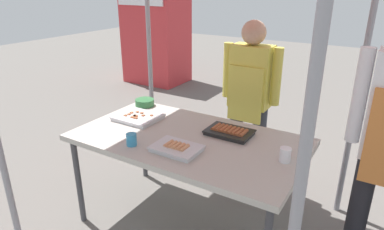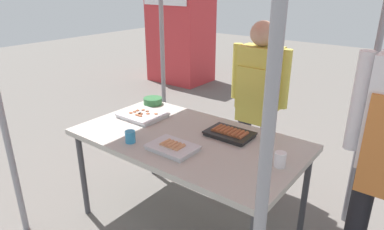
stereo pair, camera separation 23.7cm
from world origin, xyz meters
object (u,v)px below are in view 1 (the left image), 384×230
Objects in this scene: condiment_bowl at (145,103)px; drink_cup_by_wok at (132,140)px; stall_table at (188,144)px; drink_cup_near_edge at (285,155)px; vendor_woman at (250,93)px; neighbor_stall_right at (156,28)px; tray_meat_skewers at (138,117)px; tray_pork_links at (229,132)px; tray_grilled_sausages at (176,148)px.

condiment_bowl is 0.78m from drink_cup_by_wok.
drink_cup_by_wok reaches higher than stall_table.
stall_table is at bearing -27.67° from condiment_bowl.
drink_cup_near_edge is at bearing -14.08° from condiment_bowl.
drink_cup_near_edge is 0.99m from vendor_woman.
neighbor_stall_right reaches higher than drink_cup_near_edge.
drink_cup_near_edge is (1.20, -0.06, 0.03)m from tray_meat_skewers.
stall_table is at bearing -178.91° from drink_cup_near_edge.
stall_table is at bearing 82.14° from vendor_woman.
tray_pork_links is 4.20m from neighbor_stall_right.
vendor_woman is (-0.57, 0.81, 0.07)m from drink_cup_near_edge.
tray_meat_skewers is 0.23× the size of vendor_woman.
neighbor_stall_right reaches higher than condiment_bowl.
condiment_bowl is at bearing 122.49° from drink_cup_by_wok.
vendor_woman is at bearing 30.91° from condiment_bowl.
tray_pork_links is (0.74, 0.12, 0.00)m from tray_meat_skewers.
neighbor_stall_right reaches higher than tray_pork_links.
stall_table is 0.30m from tray_pork_links.
tray_meat_skewers is (-0.51, 0.07, 0.07)m from stall_table.
stall_table is at bearing -49.91° from neighbor_stall_right.
condiment_bowl is 0.92m from vendor_woman.
drink_cup_by_wok reaches higher than tray_pork_links.
condiment_bowl is (-0.90, 0.16, 0.01)m from tray_pork_links.
drink_cup_near_edge is at bearing 1.09° from stall_table.
stall_table is 0.81× the size of neighbor_stall_right.
neighbor_stall_right is at bearing 136.63° from drink_cup_near_edge.
tray_grilled_sausages and tray_pork_links have the same top height.
drink_cup_by_wok is (-0.30, -0.09, 0.02)m from tray_grilled_sausages.
condiment_bowl reaches higher than stall_table.
condiment_bowl is (-0.72, 0.57, 0.01)m from tray_grilled_sausages.
stall_table is 0.52m from tray_meat_skewers.
drink_cup_by_wok is (-0.94, -0.32, -0.00)m from drink_cup_near_edge.
tray_meat_skewers is (-0.56, 0.29, -0.00)m from tray_grilled_sausages.
tray_pork_links is 3.93× the size of drink_cup_by_wok.
drink_cup_by_wok is at bearing -134.26° from tray_pork_links.
tray_meat_skewers is 2.05× the size of condiment_bowl.
tray_grilled_sausages is at bearing -27.07° from tray_meat_skewers.
neighbor_stall_right reaches higher than stall_table.
condiment_bowl is at bearing 30.91° from vendor_woman.
neighbor_stall_right reaches higher than vendor_woman.
tray_meat_skewers is at bearing -55.14° from neighbor_stall_right.
tray_meat_skewers is at bearing 152.93° from tray_grilled_sausages.
drink_cup_by_wok is 0.04× the size of neighbor_stall_right.
tray_pork_links is at bearing 100.09° from vendor_woman.
drink_cup_near_edge is (0.68, 0.01, 0.10)m from stall_table.
drink_cup_near_edge is (1.35, -0.34, 0.02)m from condiment_bowl.
condiment_bowl reaches higher than tray_meat_skewers.
tray_meat_skewers is 0.17× the size of neighbor_stall_right.
tray_meat_skewers is at bearing 177.19° from drink_cup_near_edge.
drink_cup_near_edge is 4.65m from neighbor_stall_right.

